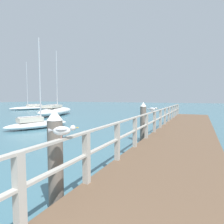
{
  "coord_description": "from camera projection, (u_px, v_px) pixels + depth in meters",
  "views": [
    {
      "loc": [
        0.69,
        0.74,
        2.11
      ],
      "look_at": [
        -3.96,
        10.83,
        1.27
      ],
      "focal_mm": 30.72,
      "sensor_mm": 36.0,
      "label": 1
    }
  ],
  "objects": [
    {
      "name": "seagull_background",
      "position": [
        152.0,
        109.0,
        8.92
      ],
      "size": [
        0.48,
        0.19,
        0.21
      ],
      "rotation": [
        0.0,
        0.0,
        4.79
      ],
      "color": "white",
      "rests_on": "pier_railing"
    },
    {
      "name": "dock_piling_near",
      "position": [
        56.0,
        160.0,
        3.56
      ],
      "size": [
        0.29,
        0.29,
        1.9
      ],
      "color": "#6B6056",
      "rests_on": "ground_plane"
    },
    {
      "name": "boat_2",
      "position": [
        56.0,
        111.0,
        22.74
      ],
      "size": [
        4.02,
        7.65,
        7.64
      ],
      "rotation": [
        0.0,
        0.0,
        0.26
      ],
      "color": "white",
      "rests_on": "ground_plane"
    },
    {
      "name": "boat_0",
      "position": [
        30.0,
        108.0,
        33.67
      ],
      "size": [
        3.95,
        7.09,
        8.21
      ],
      "rotation": [
        0.0,
        0.0,
        2.84
      ],
      "color": "white",
      "rests_on": "ground_plane"
    },
    {
      "name": "seagull_foreground",
      "position": [
        62.0,
        130.0,
        3.11
      ],
      "size": [
        0.42,
        0.3,
        0.21
      ],
      "rotation": [
        0.0,
        0.0,
        5.29
      ],
      "color": "white",
      "rests_on": "pier_railing"
    },
    {
      "name": "dock_piling_far",
      "position": [
        143.0,
        122.0,
        8.99
      ],
      "size": [
        0.29,
        0.29,
        1.9
      ],
      "color": "#6B6056",
      "rests_on": "ground_plane"
    },
    {
      "name": "boat_1",
      "position": [
        37.0,
        123.0,
        13.16
      ],
      "size": [
        2.68,
        4.59,
        6.15
      ],
      "rotation": [
        0.0,
        0.0,
        -0.34
      ],
      "color": "white",
      "rests_on": "ground_plane"
    },
    {
      "name": "pier_deck",
      "position": [
        184.0,
        135.0,
        9.68
      ],
      "size": [
        2.84,
        21.91,
        0.4
      ],
      "primitive_type": "cube",
      "color": "brown",
      "rests_on": "ground_plane"
    },
    {
      "name": "pier_railing",
      "position": [
        158.0,
        118.0,
        10.18
      ],
      "size": [
        0.12,
        20.43,
        1.05
      ],
      "color": "#B2ADA3",
      "rests_on": "pier_deck"
    }
  ]
}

